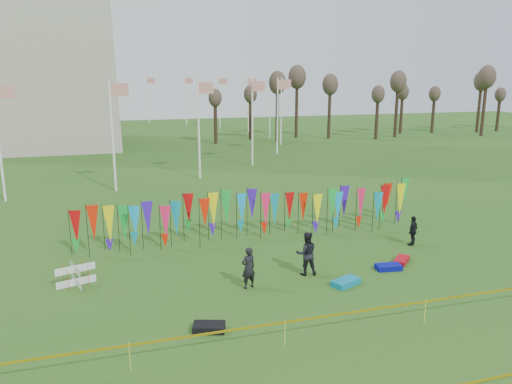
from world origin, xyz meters
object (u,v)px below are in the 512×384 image
object	(u,v)px
box_kite	(76,275)
person_right	(413,231)
kite_bag_turquoise	(346,282)
kite_bag_red	(401,260)
kite_bag_blue	(388,267)
person_left	(248,268)
person_mid	(306,253)
kite_bag_black	(209,327)

from	to	relation	value
box_kite	person_right	xyz separation A→B (m)	(15.92, 0.40, 0.31)
kite_bag_turquoise	kite_bag_red	size ratio (longest dim) A/B	1.09
person_right	kite_bag_blue	bearing A→B (deg)	6.95
person_left	kite_bag_red	distance (m)	7.53
box_kite	kite_bag_red	xyz separation A→B (m)	(14.09, -1.51, -0.35)
person_mid	kite_bag_red	distance (m)	4.78
person_mid	kite_bag_black	size ratio (longest dim) A/B	1.78
person_right	kite_bag_turquoise	size ratio (longest dim) A/B	1.26
box_kite	kite_bag_turquoise	xyz separation A→B (m)	(10.51, -3.07, -0.33)
kite_bag_turquoise	person_mid	bearing A→B (deg)	126.62
person_right	kite_bag_blue	size ratio (longest dim) A/B	1.39
person_right	kite_bag_turquoise	world-z (taller)	person_right
person_mid	person_left	bearing A→B (deg)	22.18
box_kite	person_right	size ratio (longest dim) A/B	0.59
person_right	kite_bag_turquoise	distance (m)	6.46
kite_bag_turquoise	kite_bag_blue	size ratio (longest dim) A/B	1.11
person_mid	kite_bag_blue	distance (m)	3.81
kite_bag_red	kite_bag_turquoise	bearing A→B (deg)	-156.49
box_kite	kite_bag_black	size ratio (longest dim) A/B	0.84
box_kite	person_left	bearing A→B (deg)	-18.21
person_left	kite_bag_turquoise	distance (m)	4.04
person_right	kite_bag_red	bearing A→B (deg)	12.04
person_left	kite_bag_turquoise	size ratio (longest dim) A/B	1.42
person_right	kite_bag_red	size ratio (longest dim) A/B	1.37
kite_bag_turquoise	person_right	bearing A→B (deg)	32.65
person_mid	kite_bag_black	distance (m)	6.16
kite_bag_black	person_left	bearing A→B (deg)	53.18
box_kite	kite_bag_blue	world-z (taller)	box_kite
person_mid	kite_bag_red	xyz separation A→B (m)	(4.71, 0.05, -0.84)
kite_bag_black	box_kite	bearing A→B (deg)	130.83
kite_bag_turquoise	kite_bag_blue	xyz separation A→B (m)	(2.55, 0.97, -0.01)
person_left	kite_bag_red	bearing A→B (deg)	168.56
box_kite	kite_bag_blue	bearing A→B (deg)	-9.11
person_right	kite_bag_black	bearing A→B (deg)	-8.50
box_kite	kite_bag_black	bearing A→B (deg)	-49.17
kite_bag_blue	kite_bag_black	distance (m)	9.15
box_kite	kite_bag_blue	distance (m)	13.24
kite_bag_turquoise	person_left	bearing A→B (deg)	167.18
kite_bag_turquoise	kite_bag_blue	bearing A→B (deg)	20.81
box_kite	person_left	world-z (taller)	person_left
kite_bag_black	kite_bag_blue	bearing A→B (deg)	19.37
person_mid	kite_bag_turquoise	size ratio (longest dim) A/B	1.56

